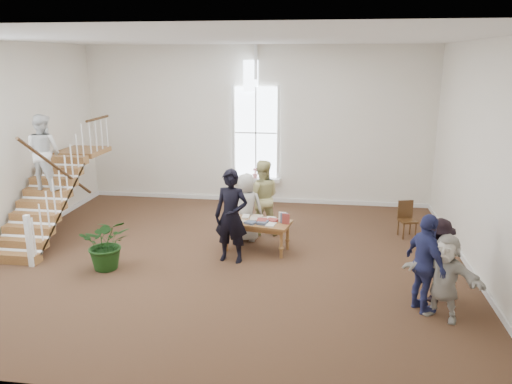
% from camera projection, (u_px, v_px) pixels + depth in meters
% --- Properties ---
extents(ground, '(10.00, 10.00, 0.00)m').
position_uv_depth(ground, '(226.00, 259.00, 10.61)').
color(ground, '#412E19').
rests_on(ground, ground).
extents(room_shell, '(10.49, 10.00, 10.00)m').
position_uv_depth(room_shell, '(256.00, 189.00, 14.71)').
color(room_shell, silver).
rests_on(room_shell, ground).
extents(staircase, '(1.10, 4.10, 2.92)m').
position_uv_depth(staircase, '(47.00, 171.00, 11.51)').
color(staircase, brown).
rests_on(staircase, ground).
extents(library_table, '(1.55, 0.97, 0.74)m').
position_uv_depth(library_table, '(258.00, 225.00, 10.94)').
color(library_table, brown).
rests_on(library_table, ground).
extents(police_officer, '(0.78, 0.58, 1.96)m').
position_uv_depth(police_officer, '(231.00, 216.00, 10.27)').
color(police_officer, black).
rests_on(police_officer, ground).
extents(elderly_woman, '(0.78, 0.51, 1.60)m').
position_uv_depth(elderly_woman, '(246.00, 207.00, 11.50)').
color(elderly_woman, beige).
rests_on(elderly_woman, ground).
extents(person_yellow, '(0.97, 0.81, 1.82)m').
position_uv_depth(person_yellow, '(262.00, 197.00, 11.91)').
color(person_yellow, '#CBC47E').
rests_on(person_yellow, ground).
extents(woman_cluster_a, '(0.79, 1.08, 1.71)m').
position_uv_depth(woman_cluster_a, '(426.00, 264.00, 8.22)').
color(woman_cluster_a, navy).
rests_on(woman_cluster_a, ground).
extents(woman_cluster_b, '(0.99, 1.11, 1.50)m').
position_uv_depth(woman_cluster_b, '(437.00, 260.00, 8.64)').
color(woman_cluster_b, black).
rests_on(woman_cluster_b, ground).
extents(woman_cluster_c, '(1.36, 1.08, 1.45)m').
position_uv_depth(woman_cluster_c, '(445.00, 277.00, 8.03)').
color(woman_cluster_c, beige).
rests_on(woman_cluster_c, ground).
extents(floor_plant, '(1.19, 1.11, 1.09)m').
position_uv_depth(floor_plant, '(107.00, 243.00, 10.00)').
color(floor_plant, '#163A12').
rests_on(floor_plant, ground).
extents(side_chair, '(0.46, 0.46, 0.86)m').
position_uv_depth(side_chair, '(407.00, 217.00, 11.87)').
color(side_chair, '#38200F').
rests_on(side_chair, ground).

